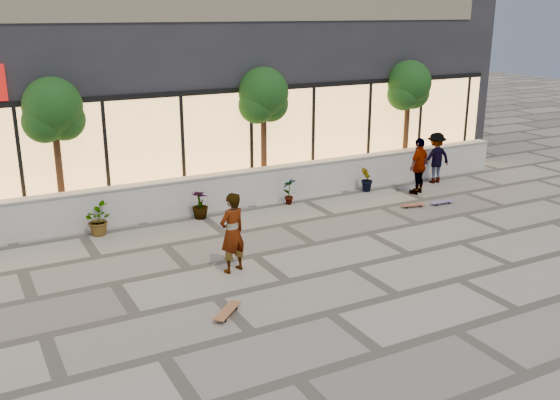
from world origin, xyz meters
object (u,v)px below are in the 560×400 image
skater_center (232,233)px  skater_right_far (436,158)px  skateboard_center (227,311)px  tree_mideast (263,99)px  skater_right_near (419,166)px  skateboard_right_far (442,202)px  tree_east (409,88)px  skateboard_right_near (413,205)px  tree_midwest (53,114)px

skater_center → skater_right_far: bearing=-175.0°
skateboard_center → tree_mideast: bearing=15.4°
skater_right_near → skater_right_far: (1.34, 0.75, -0.04)m
skateboard_right_far → tree_mideast: bearing=143.1°
tree_east → skateboard_right_near: bearing=-125.0°
tree_mideast → skateboard_right_near: (3.23, -3.24, -2.91)m
tree_east → skater_right_far: size_ratio=2.33×
skater_right_near → skateboard_center: size_ratio=2.29×
skater_right_near → skateboard_right_near: 1.74m
tree_mideast → tree_east: bearing=0.0°
skater_center → skateboard_right_near: skater_center is taller
tree_east → skateboard_center: (-9.74, -6.87, -2.90)m
tree_east → skater_right_far: 2.56m
tree_midwest → tree_east: size_ratio=1.00×
tree_mideast → skateboard_right_near: size_ratio=5.21×
skateboard_right_near → tree_east: bearing=66.0°
tree_mideast → skateboard_center: tree_mideast is taller
skateboard_center → skateboard_right_near: skateboard_center is taller
skateboard_center → skater_right_near: bearing=-14.0°
skateboard_right_near → skater_right_near: bearing=56.3°
skater_center → skateboard_center: bearing=45.9°
tree_midwest → tree_mideast: 6.00m
skater_right_far → tree_mideast: bearing=-10.3°
tree_mideast → tree_east: size_ratio=1.00×
tree_midwest → skater_right_near: 10.74m
tree_east → tree_mideast: bearing=180.0°
skateboard_center → tree_east: bearing=-7.7°
tree_midwest → skater_right_far: tree_midwest is taller
skater_right_near → skateboard_right_near: (-1.08, -1.09, -0.81)m
tree_mideast → skater_right_far: 6.20m
skateboard_right_far → skateboard_center: bearing=-155.2°
skateboard_center → skateboard_right_far: size_ratio=1.00×
skater_right_near → skater_right_far: bearing=-172.9°
skateboard_right_near → skateboard_center: bearing=-143.1°
tree_east → skater_right_near: tree_east is taller
tree_east → skater_center: 10.34m
tree_midwest → skateboard_right_far: 11.11m
skater_center → skater_right_far: 9.65m
skater_right_near → skateboard_right_near: size_ratio=2.35×
skater_right_near → tree_midwest: bearing=-33.9°
tree_mideast → skateboard_right_near: bearing=-45.2°
skateboard_right_far → skater_right_far: bearing=56.1°
tree_midwest → skater_center: (2.70, -5.01, -2.09)m
tree_midwest → skateboard_center: 7.66m
skateboard_center → skateboard_right_near: 8.30m
skater_right_near → skater_right_far: 1.54m
tree_mideast → skateboard_right_far: 6.12m
tree_east → skateboard_center: 12.27m
tree_midwest → skater_right_far: bearing=-6.9°
tree_midwest → tree_east: 11.50m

